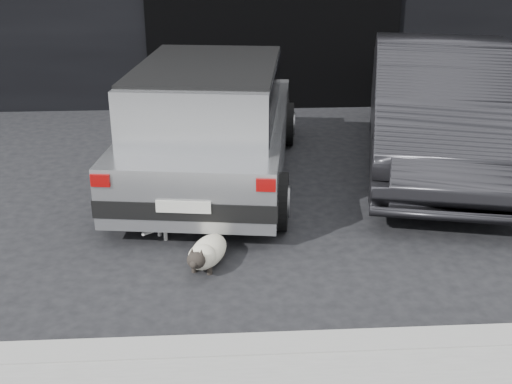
{
  "coord_description": "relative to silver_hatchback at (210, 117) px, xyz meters",
  "views": [
    {
      "loc": [
        0.09,
        -6.27,
        2.78
      ],
      "look_at": [
        0.42,
        -0.88,
        0.53
      ],
      "focal_mm": 45.0,
      "sensor_mm": 36.0,
      "label": 1
    }
  ],
  "objects": [
    {
      "name": "curb",
      "position": [
        0.99,
        -3.4,
        -0.7
      ],
      "size": [
        18.0,
        0.25,
        0.12
      ],
      "primitive_type": "cube",
      "color": "gray",
      "rests_on": "ground"
    },
    {
      "name": "cat_white",
      "position": [
        -0.34,
        -1.4,
        -0.61
      ],
      "size": [
        0.57,
        0.48,
        0.32
      ],
      "rotation": [
        0.0,
        0.0,
        -0.96
      ],
      "color": "silver",
      "rests_on": "ground"
    },
    {
      "name": "cat_siamese",
      "position": [
        -0.05,
        -2.09,
        -0.63
      ],
      "size": [
        0.46,
        0.82,
        0.29
      ],
      "rotation": [
        0.0,
        0.0,
        2.8
      ],
      "color": "beige",
      "rests_on": "ground"
    },
    {
      "name": "garage_opening",
      "position": [
        0.99,
        3.19,
        0.54
      ],
      "size": [
        4.0,
        0.1,
        2.6
      ],
      "primitive_type": "cube",
      "color": "black",
      "rests_on": "ground"
    },
    {
      "name": "silver_hatchback",
      "position": [
        0.0,
        0.0,
        0.0
      ],
      "size": [
        2.28,
        3.99,
        1.4
      ],
      "rotation": [
        0.0,
        0.0,
        -0.14
      ],
      "color": "#AAABAE",
      "rests_on": "ground"
    },
    {
      "name": "second_car",
      "position": [
        2.77,
        0.39,
        -0.01
      ],
      "size": [
        2.57,
        4.79,
        1.5
      ],
      "primitive_type": "imported",
      "rotation": [
        0.0,
        0.0,
        -0.23
      ],
      "color": "black",
      "rests_on": "ground"
    },
    {
      "name": "ground",
      "position": [
        -0.01,
        -0.8,
        -0.76
      ],
      "size": [
        80.0,
        80.0,
        0.0
      ],
      "primitive_type": "plane",
      "color": "black",
      "rests_on": "ground"
    }
  ]
}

